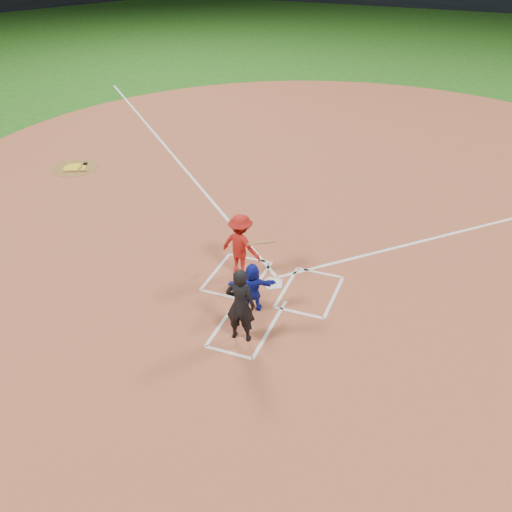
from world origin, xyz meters
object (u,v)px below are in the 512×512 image
(catcher, at_px, (252,287))
(batter_at_plate, at_px, (241,245))
(on_deck_circle, at_px, (74,168))
(umpire, at_px, (240,305))
(home_plate, at_px, (273,283))

(catcher, xyz_separation_m, batter_at_plate, (-0.82, 1.30, 0.24))
(on_deck_circle, distance_m, umpire, 11.51)
(umpire, bearing_deg, home_plate, -93.35)
(on_deck_circle, relative_size, catcher, 1.39)
(home_plate, bearing_deg, on_deck_circle, -25.48)
(catcher, bearing_deg, umpire, 73.80)
(catcher, relative_size, batter_at_plate, 0.72)
(umpire, xyz_separation_m, batter_at_plate, (-0.98, 2.38, -0.04))
(home_plate, relative_size, on_deck_circle, 0.35)
(home_plate, xyz_separation_m, catcher, (-0.10, -1.16, 0.61))
(umpire, height_order, batter_at_plate, umpire)
(on_deck_circle, height_order, catcher, catcher)
(home_plate, relative_size, catcher, 0.49)
(home_plate, height_order, umpire, umpire)
(home_plate, bearing_deg, umpire, 91.39)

